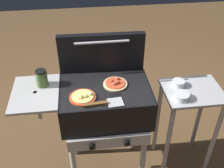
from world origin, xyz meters
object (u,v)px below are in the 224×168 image
object	(u,v)px
topping_bowl_near	(178,83)
sauce_jar	(42,78)
grill	(103,103)
topping_bowl_far	(181,96)
pizza_cheese	(83,97)
spatula	(104,103)
pizza_pepperoni	(115,84)
prep_table	(188,114)

from	to	relation	value
topping_bowl_near	sauce_jar	bearing A→B (deg)	179.57
grill	topping_bowl_far	xyz separation A→B (m)	(0.55, -0.08, 0.07)
grill	sauce_jar	distance (m)	0.47
pizza_cheese	spatula	distance (m)	0.15
pizza_cheese	topping_bowl_far	xyz separation A→B (m)	(0.69, 0.02, -0.08)
grill	pizza_pepperoni	size ratio (longest dim) A/B	5.62
pizza_pepperoni	sauce_jar	world-z (taller)	sauce_jar
pizza_cheese	topping_bowl_near	size ratio (longest dim) A/B	1.85
sauce_jar	prep_table	world-z (taller)	sauce_jar
pizza_pepperoni	topping_bowl_near	world-z (taller)	pizza_pepperoni
prep_table	topping_bowl_near	world-z (taller)	topping_bowl_near
grill	prep_table	world-z (taller)	grill
pizza_cheese	sauce_jar	xyz separation A→B (m)	(-0.27, 0.18, 0.05)
pizza_pepperoni	topping_bowl_far	xyz separation A→B (m)	(0.46, -0.10, -0.08)
pizza_pepperoni	sauce_jar	bearing A→B (deg)	173.33
pizza_cheese	topping_bowl_near	distance (m)	0.75
sauce_jar	spatula	xyz separation A→B (m)	(0.41, -0.26, -0.05)
sauce_jar	topping_bowl_near	bearing A→B (deg)	-0.43
grill	spatula	xyz separation A→B (m)	(-0.01, -0.18, 0.15)
grill	sauce_jar	size ratio (longest dim) A/B	7.86
pizza_cheese	spatula	world-z (taller)	pizza_cheese
prep_table	topping_bowl_far	bearing A→B (deg)	-145.55
topping_bowl_near	grill	bearing A→B (deg)	-172.96
pizza_pepperoni	topping_bowl_far	bearing A→B (deg)	-12.29
grill	prep_table	size ratio (longest dim) A/B	1.19
grill	topping_bowl_far	distance (m)	0.56
sauce_jar	spatula	size ratio (longest dim) A/B	0.46
spatula	topping_bowl_near	size ratio (longest dim) A/B	2.73
pizza_cheese	topping_bowl_near	xyz separation A→B (m)	(0.72, 0.17, -0.08)
pizza_pepperoni	grill	bearing A→B (deg)	-167.64
topping_bowl_near	spatula	bearing A→B (deg)	-156.86
prep_table	topping_bowl_near	xyz separation A→B (m)	(-0.09, 0.07, 0.26)
grill	pizza_pepperoni	distance (m)	0.18
sauce_jar	topping_bowl_near	distance (m)	1.01
spatula	prep_table	world-z (taller)	spatula
pizza_pepperoni	spatula	size ratio (longest dim) A/B	0.65
pizza_pepperoni	spatula	bearing A→B (deg)	-116.98
topping_bowl_far	spatula	bearing A→B (deg)	-169.83
grill	topping_bowl_near	size ratio (longest dim) A/B	9.92
spatula	topping_bowl_near	xyz separation A→B (m)	(0.59, 0.25, -0.08)
topping_bowl_far	prep_table	bearing A→B (deg)	34.45
grill	sauce_jar	bearing A→B (deg)	169.30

